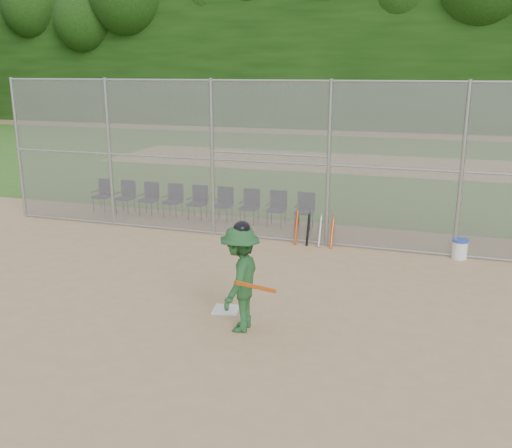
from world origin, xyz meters
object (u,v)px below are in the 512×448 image
(home_plate, at_px, (226,310))
(water_cooler, at_px, (460,249))
(chair_0, at_px, (102,196))
(batter_at_plate, at_px, (240,278))

(home_plate, height_order, water_cooler, water_cooler)
(water_cooler, height_order, chair_0, chair_0)
(batter_at_plate, height_order, chair_0, batter_at_plate)
(batter_at_plate, relative_size, chair_0, 1.95)
(home_plate, xyz_separation_m, batter_at_plate, (0.51, -0.64, 0.89))
(home_plate, xyz_separation_m, chair_0, (-6.32, 5.83, 0.47))
(water_cooler, distance_m, chair_0, 10.45)
(water_cooler, bearing_deg, home_plate, -132.38)
(home_plate, distance_m, water_cooler, 5.99)
(batter_at_plate, bearing_deg, chair_0, 136.55)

